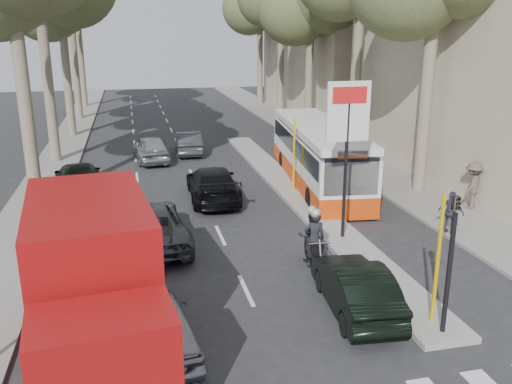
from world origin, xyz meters
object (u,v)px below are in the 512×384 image
(dark_hatchback, at_px, (355,287))
(motorcycle, at_px, (313,239))
(silver_hatchback, at_px, (159,325))
(red_truck, at_px, (94,282))
(city_bus, at_px, (318,153))

(dark_hatchback, distance_m, motorcycle, 3.02)
(silver_hatchback, xyz_separation_m, dark_hatchback, (5.19, 0.73, 0.03))
(red_truck, bearing_deg, motorcycle, 24.16)
(dark_hatchback, distance_m, city_bus, 12.40)
(silver_hatchback, bearing_deg, dark_hatchback, -179.33)
(silver_hatchback, xyz_separation_m, motorcycle, (5.02, 3.74, 0.26))
(motorcycle, bearing_deg, red_truck, -144.34)
(city_bus, bearing_deg, motorcycle, -103.97)
(dark_hatchback, bearing_deg, red_truck, 11.36)
(silver_hatchback, distance_m, motorcycle, 6.27)
(red_truck, bearing_deg, city_bus, 46.52)
(motorcycle, bearing_deg, city_bus, 75.13)
(silver_hatchback, bearing_deg, motorcycle, -150.68)
(silver_hatchback, relative_size, motorcycle, 1.62)
(dark_hatchback, bearing_deg, motorcycle, -81.88)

